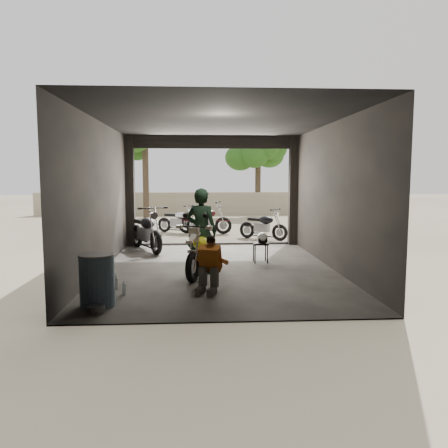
{
  "coord_description": "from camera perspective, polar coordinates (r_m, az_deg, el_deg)",
  "views": [
    {
      "loc": [
        -0.43,
        -9.37,
        2.03
      ],
      "look_at": [
        0.17,
        0.6,
        0.94
      ],
      "focal_mm": 35.0,
      "sensor_mm": 36.0,
      "label": 1
    }
  ],
  "objects": [
    {
      "name": "tree_right",
      "position": [
        23.65,
        4.49,
        9.89
      ],
      "size": [
        2.2,
        2.2,
        5.0
      ],
      "color": "#382B1E",
      "rests_on": "ground"
    },
    {
      "name": "stool",
      "position": [
        10.29,
        4.78,
        -2.86
      ],
      "size": [
        0.35,
        0.35,
        0.48
      ],
      "rotation": [
        0.0,
        0.0,
        -0.42
      ],
      "color": "black",
      "rests_on": "ground"
    },
    {
      "name": "outside_bike_a",
      "position": [
        15.77,
        -5.99,
        0.66
      ],
      "size": [
        1.63,
        1.27,
        1.02
      ],
      "primitive_type": null,
      "rotation": [
        0.0,
        0.0,
        1.07
      ],
      "color": "black",
      "rests_on": "ground"
    },
    {
      "name": "helmet",
      "position": [
        10.28,
        5.03,
        -1.78
      ],
      "size": [
        0.27,
        0.28,
        0.24
      ],
      "primitive_type": "ellipsoid",
      "rotation": [
        0.0,
        0.0,
        0.06
      ],
      "color": "silver",
      "rests_on": "stool"
    },
    {
      "name": "main_bike",
      "position": [
        8.94,
        -2.8,
        -3.31
      ],
      "size": [
        1.18,
        1.78,
        1.1
      ],
      "primitive_type": null,
      "rotation": [
        0.0,
        0.0,
        -0.33
      ],
      "color": "beige",
      "rests_on": "ground"
    },
    {
      "name": "outside_bike_c",
      "position": [
        14.13,
        5.12,
        0.01
      ],
      "size": [
        1.58,
        1.39,
        1.02
      ],
      "primitive_type": null,
      "rotation": [
        0.0,
        0.0,
        0.94
      ],
      "color": "black",
      "rests_on": "ground"
    },
    {
      "name": "tree_left",
      "position": [
        22.11,
        -10.3,
        11.18
      ],
      "size": [
        2.2,
        2.2,
        5.6
      ],
      "color": "#382B1E",
      "rests_on": "ground"
    },
    {
      "name": "rider",
      "position": [
        9.08,
        -2.96,
        -0.95
      ],
      "size": [
        0.76,
        0.63,
        1.8
      ],
      "primitive_type": "imported",
      "rotation": [
        0.0,
        0.0,
        2.79
      ],
      "color": "black",
      "rests_on": "ground"
    },
    {
      "name": "sign_post",
      "position": [
        12.59,
        16.34,
        3.35
      ],
      "size": [
        0.73,
        0.08,
        2.19
      ],
      "rotation": [
        0.0,
        0.0,
        -0.36
      ],
      "color": "black",
      "rests_on": "ground"
    },
    {
      "name": "oil_drum",
      "position": [
        7.1,
        -16.23,
        -7.18
      ],
      "size": [
        0.63,
        0.63,
        0.83
      ],
      "primitive_type": "cylinder",
      "rotation": [
        0.0,
        0.0,
        -0.19
      ],
      "color": "#3F576B",
      "rests_on": "ground"
    },
    {
      "name": "ground",
      "position": [
        9.6,
        -0.78,
        -5.99
      ],
      "size": [
        80.0,
        80.0,
        0.0
      ],
      "primitive_type": "plane",
      "color": "#7A6D56",
      "rests_on": "ground"
    },
    {
      "name": "outside_bike_b",
      "position": [
        15.53,
        -2.56,
        0.84
      ],
      "size": [
        1.83,
        1.1,
        1.15
      ],
      "primitive_type": null,
      "rotation": [
        0.0,
        0.0,
        1.32
      ],
      "color": "#451015",
      "rests_on": "ground"
    },
    {
      "name": "garage",
      "position": [
        9.96,
        -0.94,
        1.88
      ],
      "size": [
        7.0,
        7.13,
        3.2
      ],
      "color": "#2D2B28",
      "rests_on": "ground"
    },
    {
      "name": "left_bike",
      "position": [
        12.09,
        -10.16,
        -0.59
      ],
      "size": [
        1.51,
        1.97,
        1.24
      ],
      "primitive_type": null,
      "rotation": [
        0.0,
        0.0,
        0.47
      ],
      "color": "black",
      "rests_on": "ground"
    },
    {
      "name": "mechanic",
      "position": [
        7.64,
        -2.02,
        -5.5
      ],
      "size": [
        0.67,
        0.78,
        0.96
      ],
      "primitive_type": null,
      "rotation": [
        0.0,
        0.0,
        -0.31
      ],
      "color": "#BD6119",
      "rests_on": "ground"
    },
    {
      "name": "boundary_wall",
      "position": [
        23.42,
        -2.38,
        2.7
      ],
      "size": [
        18.0,
        0.3,
        1.2
      ],
      "primitive_type": "cube",
      "color": "gray",
      "rests_on": "ground"
    }
  ]
}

